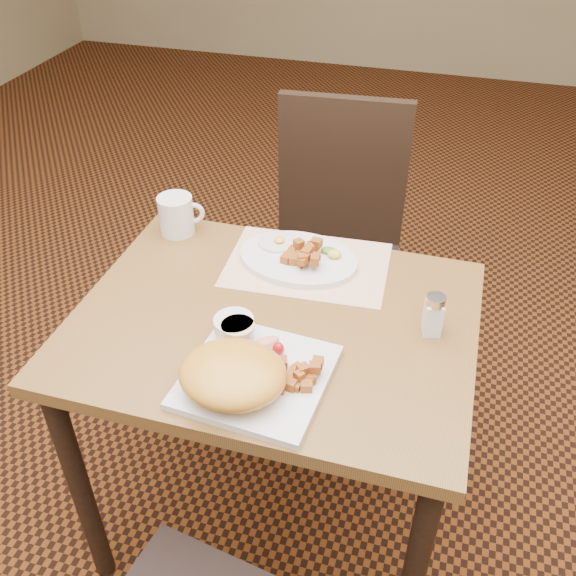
# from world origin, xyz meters

# --- Properties ---
(ground) EXTENTS (8.00, 8.00, 0.00)m
(ground) POSITION_xyz_m (0.00, 0.00, 0.00)
(ground) COLOR black
(ground) RESTS_ON ground
(table) EXTENTS (0.90, 0.70, 0.75)m
(table) POSITION_xyz_m (0.00, 0.00, 0.64)
(table) COLOR brown
(table) RESTS_ON ground
(chair_far) EXTENTS (0.45, 0.46, 0.97)m
(chair_far) POSITION_xyz_m (-0.01, 0.69, 0.54)
(chair_far) COLOR black
(chair_far) RESTS_ON ground
(placemat) EXTENTS (0.42, 0.30, 0.00)m
(placemat) POSITION_xyz_m (0.02, 0.22, 0.75)
(placemat) COLOR white
(placemat) RESTS_ON table
(plate_square) EXTENTS (0.30, 0.30, 0.02)m
(plate_square) POSITION_xyz_m (0.02, -0.19, 0.76)
(plate_square) COLOR silver
(plate_square) RESTS_ON table
(plate_oval) EXTENTS (0.33, 0.26, 0.02)m
(plate_oval) POSITION_xyz_m (-0.01, 0.23, 0.76)
(plate_oval) COLOR silver
(plate_oval) RESTS_ON placemat
(hollandaise_mound) EXTENTS (0.21, 0.19, 0.08)m
(hollandaise_mound) POSITION_xyz_m (-0.01, -0.24, 0.80)
(hollandaise_mound) COLOR gold
(hollandaise_mound) RESTS_ON plate_square
(ramekin) EXTENTS (0.09, 0.09, 0.05)m
(ramekin) POSITION_xyz_m (-0.05, -0.10, 0.79)
(ramekin) COLOR silver
(ramekin) RESTS_ON plate_square
(garnish_sq) EXTENTS (0.08, 0.06, 0.03)m
(garnish_sq) POSITION_xyz_m (0.03, -0.11, 0.78)
(garnish_sq) COLOR #387223
(garnish_sq) RESTS_ON plate_square
(fried_egg) EXTENTS (0.10, 0.10, 0.02)m
(fried_egg) POSITION_xyz_m (-0.07, 0.27, 0.77)
(fried_egg) COLOR white
(fried_egg) RESTS_ON plate_oval
(garnish_ov) EXTENTS (0.06, 0.05, 0.02)m
(garnish_ov) POSITION_xyz_m (0.08, 0.25, 0.78)
(garnish_ov) COLOR #387223
(garnish_ov) RESTS_ON plate_oval
(salt_shaker) EXTENTS (0.05, 0.05, 0.10)m
(salt_shaker) POSITION_xyz_m (0.35, 0.05, 0.80)
(salt_shaker) COLOR white
(salt_shaker) RESTS_ON table
(coffee_mug) EXTENTS (0.12, 0.09, 0.11)m
(coffee_mug) POSITION_xyz_m (-0.35, 0.28, 0.80)
(coffee_mug) COLOR silver
(coffee_mug) RESTS_ON table
(home_fries_sq) EXTENTS (0.10, 0.10, 0.04)m
(home_fries_sq) POSITION_xyz_m (0.11, -0.19, 0.78)
(home_fries_sq) COLOR #AD591B
(home_fries_sq) RESTS_ON plate_square
(home_fries_ov) EXTENTS (0.10, 0.12, 0.04)m
(home_fries_ov) POSITION_xyz_m (0.01, 0.21, 0.79)
(home_fries_ov) COLOR #AD591B
(home_fries_ov) RESTS_ON plate_oval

